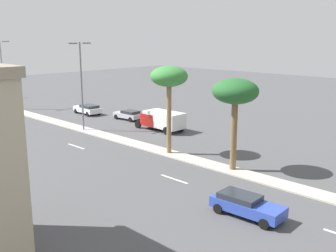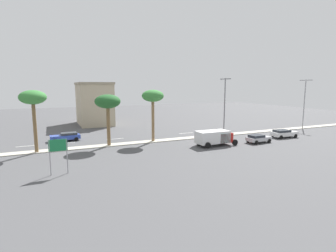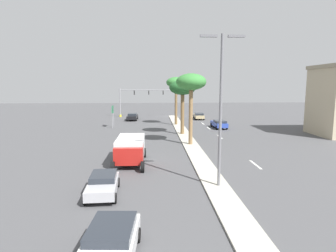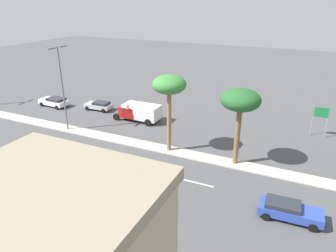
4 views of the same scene
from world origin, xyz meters
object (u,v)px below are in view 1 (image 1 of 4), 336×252
at_px(sedan_blue_rear, 246,205).
at_px(palm_tree_left, 169,79).
at_px(box_truck, 161,119).
at_px(street_lamp_front, 2,69).
at_px(sedan_silver_center, 128,115).
at_px(street_lamp_leading, 81,79).
at_px(sedan_white_leading, 88,109).
at_px(palm_tree_right, 235,93).

bearing_deg(sedan_blue_rear, palm_tree_left, 63.54).
bearing_deg(box_truck, street_lamp_front, 103.88).
height_order(street_lamp_front, sedan_silver_center, street_lamp_front).
distance_m(street_lamp_leading, sedan_silver_center, 9.42).
xyz_separation_m(sedan_white_leading, box_truck, (0.33, -14.44, 0.52)).
bearing_deg(sedan_silver_center, street_lamp_front, 111.71).
relative_size(palm_tree_right, palm_tree_left, 0.92).
relative_size(sedan_white_leading, box_truck, 0.76).
bearing_deg(street_lamp_leading, sedan_silver_center, 6.99).
relative_size(sedan_white_leading, sedan_blue_rear, 1.01).
bearing_deg(street_lamp_front, palm_tree_right, -89.32).
relative_size(palm_tree_left, street_lamp_leading, 0.81).
height_order(palm_tree_right, sedan_silver_center, palm_tree_right).
distance_m(sedan_silver_center, box_truck, 7.42).
relative_size(palm_tree_right, sedan_silver_center, 1.85).
bearing_deg(box_truck, sedan_silver_center, 80.98).
height_order(palm_tree_left, sedan_blue_rear, palm_tree_left).
bearing_deg(palm_tree_right, street_lamp_front, 90.68).
xyz_separation_m(palm_tree_right, sedan_blue_rear, (-6.56, -5.60, -5.70)).
height_order(street_lamp_front, sedan_white_leading, street_lamp_front).
relative_size(street_lamp_front, sedan_blue_rear, 2.18).
height_order(street_lamp_leading, street_lamp_front, street_lamp_leading).
bearing_deg(box_truck, palm_tree_right, -112.92).
distance_m(palm_tree_left, box_truck, 11.43).
xyz_separation_m(palm_tree_right, box_truck, (6.16, 14.58, -5.16)).
distance_m(palm_tree_left, sedan_white_leading, 23.60).
bearing_deg(palm_tree_right, sedan_white_leading, 78.63).
bearing_deg(sedan_white_leading, sedan_blue_rear, -109.70).
distance_m(palm_tree_right, street_lamp_front, 41.51).
bearing_deg(street_lamp_front, street_lamp_leading, -89.72).
distance_m(street_lamp_front, sedan_silver_center, 21.78).
height_order(sedan_silver_center, sedan_white_leading, sedan_white_leading).
relative_size(palm_tree_left, sedan_silver_center, 2.01).
xyz_separation_m(street_lamp_front, box_truck, (6.66, -26.93, -4.74)).
relative_size(street_lamp_leading, sedan_blue_rear, 2.18).
relative_size(palm_tree_left, street_lamp_front, 0.81).
relative_size(palm_tree_right, street_lamp_front, 0.75).
distance_m(street_lamp_front, box_truck, 28.15).
xyz_separation_m(palm_tree_left, box_truck, (6.40, 7.47, -5.82)).
height_order(palm_tree_right, street_lamp_leading, street_lamp_leading).
height_order(palm_tree_left, box_truck, palm_tree_left).
height_order(palm_tree_right, box_truck, palm_tree_right).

